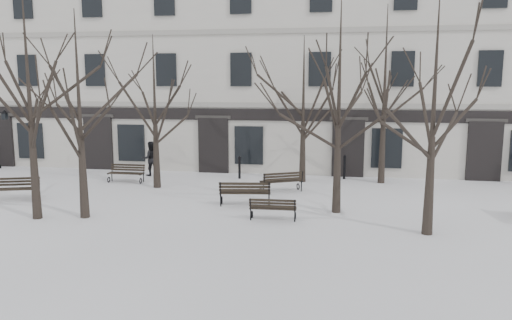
% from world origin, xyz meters
% --- Properties ---
extents(ground, '(100.00, 100.00, 0.00)m').
position_xyz_m(ground, '(0.00, 0.00, 0.00)').
color(ground, white).
rests_on(ground, ground).
extents(building, '(40.40, 10.20, 11.40)m').
position_xyz_m(building, '(0.00, 12.96, 5.52)').
color(building, '#B7B2A9').
rests_on(building, ground).
extents(tree_0, '(5.68, 5.68, 8.12)m').
position_xyz_m(tree_0, '(-7.43, -1.87, 5.08)').
color(tree_0, black).
rests_on(tree_0, ground).
extents(tree_1, '(5.05, 5.05, 7.21)m').
position_xyz_m(tree_1, '(-5.83, -1.47, 4.50)').
color(tree_1, black).
rests_on(tree_1, ground).
extents(tree_2, '(5.38, 5.38, 7.69)m').
position_xyz_m(tree_2, '(3.00, 0.73, 4.81)').
color(tree_2, black).
rests_on(tree_2, ground).
extents(tree_3, '(5.17, 5.17, 7.38)m').
position_xyz_m(tree_3, '(5.86, -1.53, 4.61)').
color(tree_3, black).
rests_on(tree_3, ground).
extents(tree_4, '(4.79, 4.79, 6.85)m').
position_xyz_m(tree_4, '(-5.12, 3.81, 4.28)').
color(tree_4, black).
rests_on(tree_4, ground).
extents(tree_5, '(4.83, 4.83, 6.91)m').
position_xyz_m(tree_5, '(1.33, 6.27, 4.31)').
color(tree_5, black).
rests_on(tree_5, ground).
extents(tree_6, '(5.79, 5.79, 8.27)m').
position_xyz_m(tree_6, '(5.07, 6.60, 5.17)').
color(tree_6, black).
rests_on(tree_6, ground).
extents(bench_0, '(1.91, 1.18, 0.91)m').
position_xyz_m(bench_0, '(-9.93, 0.54, 0.50)').
color(bench_0, black).
rests_on(bench_0, ground).
extents(bench_1, '(2.05, 0.98, 0.99)m').
position_xyz_m(bench_1, '(-0.52, 1.12, 0.54)').
color(bench_1, black).
rests_on(bench_1, ground).
extents(bench_2, '(1.64, 0.63, 0.82)m').
position_xyz_m(bench_2, '(0.83, -0.75, 0.44)').
color(bench_2, black).
rests_on(bench_2, ground).
extents(bench_3, '(1.72, 0.63, 0.86)m').
position_xyz_m(bench_3, '(-7.01, 4.74, 0.47)').
color(bench_3, black).
rests_on(bench_3, ground).
extents(bench_4, '(1.93, 1.44, 0.93)m').
position_xyz_m(bench_4, '(0.62, 3.76, 0.51)').
color(bench_4, black).
rests_on(bench_4, ground).
extents(bollard_a, '(0.15, 0.15, 1.13)m').
position_xyz_m(bollard_a, '(-1.82, 6.50, 0.61)').
color(bollard_a, black).
rests_on(bollard_a, ground).
extents(bollard_b, '(0.15, 0.15, 1.20)m').
position_xyz_m(bollard_b, '(3.34, 7.26, 0.64)').
color(bollard_b, black).
rests_on(bollard_b, ground).
extents(pedestrian_b, '(1.09, 1.02, 1.77)m').
position_xyz_m(pedestrian_b, '(-6.48, 6.56, 0.00)').
color(pedestrian_b, black).
rests_on(pedestrian_b, ground).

